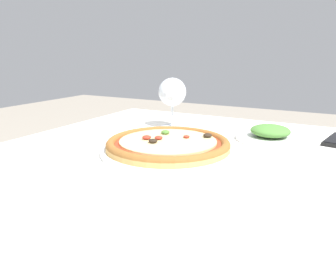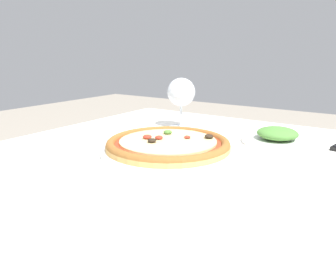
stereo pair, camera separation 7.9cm
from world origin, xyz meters
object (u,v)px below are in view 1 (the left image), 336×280
at_px(pizza_plate, 168,145).
at_px(fork, 26,157).
at_px(dining_table, 217,198).
at_px(side_plate, 270,134).
at_px(wine_glass_far_left, 172,93).

height_order(pizza_plate, fork, pizza_plate).
relative_size(dining_table, fork, 6.70).
xyz_separation_m(dining_table, side_plate, (0.06, 0.24, 0.10)).
distance_m(dining_table, pizza_plate, 0.17).
bearing_deg(dining_table, fork, -155.47).
height_order(dining_table, wine_glass_far_left, wine_glass_far_left).
height_order(dining_table, fork, fork).
xyz_separation_m(fork, side_plate, (0.46, 0.43, 0.01)).
bearing_deg(wine_glass_far_left, side_plate, -2.44).
height_order(pizza_plate, side_plate, side_plate).
bearing_deg(wine_glass_far_left, dining_table, -45.66).
distance_m(wine_glass_far_left, side_plate, 0.33).
bearing_deg(pizza_plate, fork, -143.75).
bearing_deg(fork, side_plate, 42.77).
bearing_deg(dining_table, pizza_plate, 174.78).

